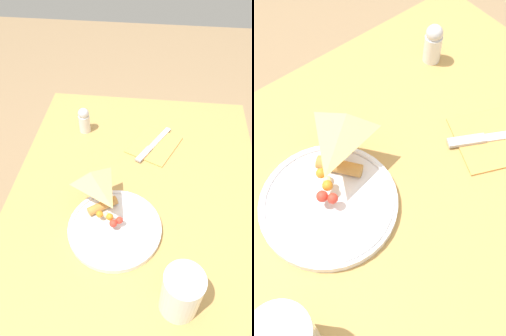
% 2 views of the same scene
% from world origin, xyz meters
% --- Properties ---
extents(ground_plane, '(6.00, 6.00, 0.00)m').
position_xyz_m(ground_plane, '(0.00, 0.00, 0.00)').
color(ground_plane, '#997A56').
extents(dining_table, '(0.97, 0.72, 0.77)m').
position_xyz_m(dining_table, '(0.00, 0.00, 0.64)').
color(dining_table, tan).
rests_on(dining_table, ground_plane).
extents(plate_pizza, '(0.24, 0.24, 0.05)m').
position_xyz_m(plate_pizza, '(-0.11, 0.04, 0.78)').
color(plate_pizza, white).
rests_on(plate_pizza, dining_table).
extents(napkin_folded, '(0.20, 0.19, 0.00)m').
position_xyz_m(napkin_folded, '(0.22, -0.04, 0.77)').
color(napkin_folded, '#E59E4C').
rests_on(napkin_folded, dining_table).
extents(butter_knife, '(0.18, 0.11, 0.01)m').
position_xyz_m(butter_knife, '(0.21, -0.04, 0.78)').
color(butter_knife, '#B2B2B7').
rests_on(butter_knife, napkin_folded).
extents(salt_shaker, '(0.04, 0.04, 0.09)m').
position_xyz_m(salt_shaker, '(0.27, 0.20, 0.81)').
color(salt_shaker, silver).
rests_on(salt_shaker, dining_table).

